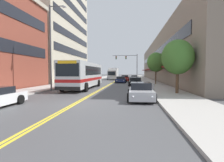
% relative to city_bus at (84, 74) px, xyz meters
% --- Properties ---
extents(ground_plane, '(240.00, 240.00, 0.00)m').
position_rel_city_bus_xyz_m(ground_plane, '(2.40, 26.37, -1.84)').
color(ground_plane, '#4C4C4F').
extents(sidewalk_left, '(3.69, 106.00, 0.14)m').
position_rel_city_bus_xyz_m(sidewalk_left, '(-4.94, 26.37, -1.77)').
color(sidewalk_left, '#B2ADA5').
rests_on(sidewalk_left, ground_plane).
extents(sidewalk_right, '(3.69, 106.00, 0.14)m').
position_rel_city_bus_xyz_m(sidewalk_right, '(9.75, 26.37, -1.77)').
color(sidewalk_right, '#B2ADA5').
rests_on(sidewalk_right, ground_plane).
extents(centre_line, '(0.34, 106.00, 0.01)m').
position_rel_city_bus_xyz_m(centre_line, '(2.40, 26.37, -1.83)').
color(centre_line, yellow).
rests_on(centre_line, ground_plane).
extents(office_tower_left, '(12.08, 23.59, 29.82)m').
position_rel_city_bus_xyz_m(office_tower_left, '(-13.03, 17.29, 13.07)').
color(office_tower_left, beige).
rests_on(office_tower_left, ground_plane).
extents(storefront_row_right, '(9.10, 68.00, 10.39)m').
position_rel_city_bus_xyz_m(storefront_row_right, '(15.83, 26.37, 3.36)').
color(storefront_row_right, gray).
rests_on(storefront_row_right, ground_plane).
extents(city_bus, '(2.94, 11.72, 3.25)m').
position_rel_city_bus_xyz_m(city_bus, '(0.00, 0.00, 0.00)').
color(city_bus, silver).
rests_on(city_bus, ground_plane).
extents(car_slate_blue_parked_left_mid, '(2.16, 4.56, 1.24)m').
position_rel_city_bus_xyz_m(car_slate_blue_parked_left_mid, '(-1.94, 14.39, -1.25)').
color(car_slate_blue_parked_left_mid, '#475675').
rests_on(car_slate_blue_parked_left_mid, ground_plane).
extents(car_silver_parked_right_foreground, '(1.98, 4.47, 1.30)m').
position_rel_city_bus_xyz_m(car_silver_parked_right_foreground, '(6.81, -8.66, -1.23)').
color(car_silver_parked_right_foreground, '#B7B7BC').
rests_on(car_silver_parked_right_foreground, ground_plane).
extents(car_black_parked_right_mid, '(2.19, 4.62, 1.25)m').
position_rel_city_bus_xyz_m(car_black_parked_right_mid, '(6.71, 5.74, -1.26)').
color(car_black_parked_right_mid, black).
rests_on(car_black_parked_right_mid, ground_plane).
extents(car_dark_grey_parked_right_far, '(2.05, 4.31, 1.19)m').
position_rel_city_bus_xyz_m(car_dark_grey_parked_right_far, '(6.75, 13.98, -1.28)').
color(car_dark_grey_parked_right_far, '#38383D').
rests_on(car_dark_grey_parked_right_far, ground_plane).
extents(car_champagne_parked_right_end, '(2.07, 4.33, 1.24)m').
position_rel_city_bus_xyz_m(car_champagne_parked_right_end, '(6.82, 24.51, -1.25)').
color(car_champagne_parked_right_end, beige).
rests_on(car_champagne_parked_right_end, ground_plane).
extents(car_red_moving_lead, '(2.04, 4.23, 1.37)m').
position_rel_city_bus_xyz_m(car_red_moving_lead, '(4.54, 19.10, -1.19)').
color(car_red_moving_lead, maroon).
rests_on(car_red_moving_lead, ground_plane).
extents(car_navy_moving_second, '(2.13, 4.88, 1.23)m').
position_rel_city_bus_xyz_m(car_navy_moving_second, '(4.00, 12.88, -1.26)').
color(car_navy_moving_second, '#19234C').
rests_on(car_navy_moving_second, ground_plane).
extents(box_truck, '(2.62, 7.72, 3.21)m').
position_rel_city_bus_xyz_m(box_truck, '(1.01, 26.39, -0.21)').
color(box_truck, '#B7B7BC').
rests_on(box_truck, ground_plane).
extents(traffic_signal_mast, '(7.09, 0.38, 7.16)m').
position_rel_city_bus_xyz_m(traffic_signal_mast, '(5.28, 28.06, 3.29)').
color(traffic_signal_mast, '#47474C').
rests_on(traffic_signal_mast, ground_plane).
extents(street_lamp_left_near, '(1.98, 0.28, 9.47)m').
position_rel_city_bus_xyz_m(street_lamp_left_near, '(-2.68, -3.27, 3.64)').
color(street_lamp_left_near, '#47474C').
rests_on(street_lamp_left_near, ground_plane).
extents(street_tree_right_near, '(2.92, 2.92, 4.96)m').
position_rel_city_bus_xyz_m(street_tree_right_near, '(10.35, -5.20, 1.64)').
color(street_tree_right_near, brown).
rests_on(street_tree_right_near, sidewalk_right).
extents(street_tree_right_mid, '(2.85, 2.85, 5.15)m').
position_rel_city_bus_xyz_m(street_tree_right_mid, '(10.04, 7.16, 1.87)').
color(street_tree_right_mid, brown).
rests_on(street_tree_right_mid, sidewalk_right).
extents(fire_hydrant, '(0.30, 0.22, 0.81)m').
position_rel_city_bus_xyz_m(fire_hydrant, '(8.35, -3.50, -1.29)').
color(fire_hydrant, '#B7B7BC').
rests_on(fire_hydrant, sidewalk_right).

